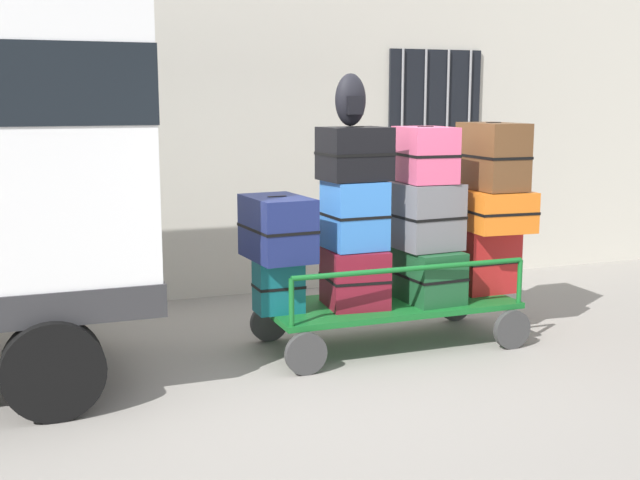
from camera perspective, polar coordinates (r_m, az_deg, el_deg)
The scene contains 16 objects.
ground_plane at distance 6.86m, azimuth 2.86°, elevation -8.74°, with size 40.00×40.00×0.00m, color gray.
building_wall at distance 9.24m, azimuth -4.40°, elevation 11.79°, with size 12.00×0.38×5.00m.
luggage_cart at distance 7.33m, azimuth 4.84°, elevation -4.83°, with size 2.29×1.05×0.40m.
cart_railing at distance 7.24m, azimuth 4.89°, elevation -1.75°, with size 2.18×0.91×0.41m.
suitcase_left_bottom at distance 6.91m, azimuth -2.91°, elevation -3.23°, with size 0.40×0.28×0.46m.
suitcase_left_middle at distance 6.83m, azimuth -3.00°, elevation 0.85°, with size 0.51×0.74×0.53m.
suitcase_midleft_bottom at distance 7.11m, azimuth 2.43°, elevation -2.64°, with size 0.55×0.58×0.51m.
suitcase_midleft_middle at distance 7.01m, azimuth 2.44°, elevation 1.76°, with size 0.49×0.48×0.59m.
suitcase_midleft_top at distance 6.97m, azimuth 2.44°, elevation 6.05°, with size 0.59×0.48×0.46m.
suitcase_center_bottom at distance 7.41m, azimuth 7.29°, elevation -2.36°, with size 0.51×0.78×0.47m.
suitcase_center_middle at distance 7.35m, azimuth 7.22°, elevation 1.74°, with size 0.58×0.66×0.59m.
suitcase_center_top at distance 7.29m, azimuth 7.35°, elevation 5.94°, with size 0.45×0.61×0.49m.
suitcase_midright_bottom at distance 7.76m, azimuth 11.69°, elevation -1.42°, with size 0.55×0.33×0.60m.
suitcase_midright_middle at distance 7.64m, azimuth 12.01°, elevation 2.08°, with size 0.61×0.73×0.37m.
suitcase_midright_top at distance 7.62m, azimuth 11.96°, elevation 5.76°, with size 0.42×0.71×0.61m.
backpack at distance 6.97m, azimuth 2.16°, elevation 9.75°, with size 0.27×0.22×0.44m.
Camera 1 is at (-2.63, -5.94, 2.19)m, focal length 45.79 mm.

